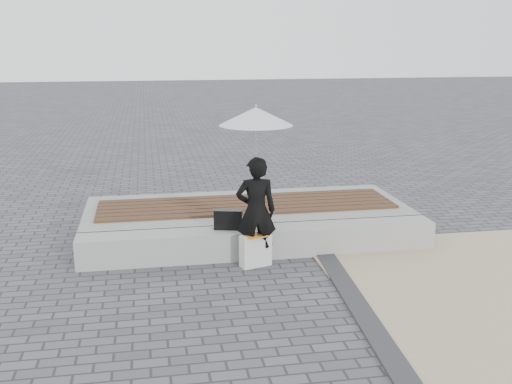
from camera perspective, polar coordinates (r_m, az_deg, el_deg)
The scene contains 10 objects.
ground at distance 7.21m, azimuth 2.82°, elevation -10.13°, with size 80.00×80.00×0.00m, color #515156.
edging_band at distance 6.97m, azimuth 9.90°, elevation -11.06°, with size 0.25×5.20×0.04m, color #323235.
seating_ledge at distance 8.60m, azimuth 0.43°, elevation -4.62°, with size 5.00×0.45×0.40m, color #969692.
timber_platform at distance 9.73m, azimuth -0.87°, elevation -2.40°, with size 5.00×2.00×0.40m, color #969792.
timber_decking at distance 9.67m, azimuth -0.88°, elevation -1.15°, with size 4.60×1.20×0.04m, color #4F3024, non-canonical shape.
woman at distance 8.11m, azimuth 0.00°, elevation -1.81°, with size 0.54×0.35×1.47m, color black.
parasol at distance 7.86m, azimuth 0.00°, elevation 7.05°, with size 0.95×0.95×1.21m.
handbag at distance 8.45m, azimuth -2.59°, elevation -2.57°, with size 0.39×0.14×0.28m, color black.
canvas_tote at distance 8.20m, azimuth -0.05°, elevation -5.45°, with size 0.41×0.17×0.43m, color white.
magazine at distance 8.08m, azimuth 0.01°, elevation -4.09°, with size 0.28×0.21×0.01m, color red.
Camera 1 is at (-1.51, -6.41, 2.95)m, focal length 43.06 mm.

